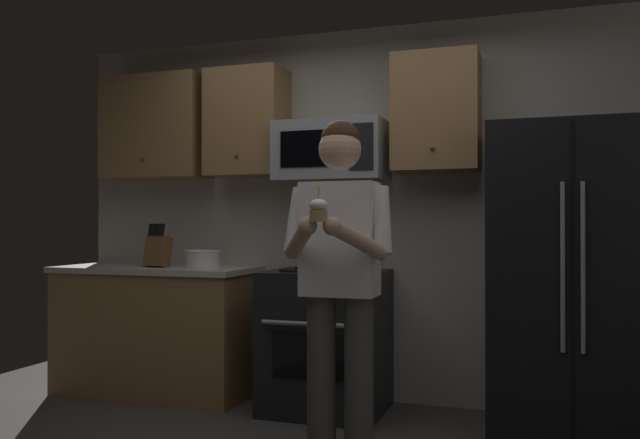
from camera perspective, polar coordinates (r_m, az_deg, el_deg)
The scene contains 10 objects.
wall_back at distance 4.64m, azimuth 3.80°, elevation 0.50°, with size 4.40×0.10×2.60m, color beige.
oven_range at distance 4.38m, azimuth 0.54°, elevation -10.47°, with size 0.76×0.70×0.93m.
microwave at distance 4.45m, azimuth 1.02°, elevation 5.96°, with size 0.74×0.41×0.40m.
refrigerator at distance 4.07m, azimuth 20.93°, elevation -4.97°, with size 0.90×0.75×1.80m.
cabinet_row_upper at distance 4.73m, azimuth -5.51°, elevation 8.38°, with size 2.78×0.36×0.76m.
counter_left at distance 4.95m, azimuth -14.03°, elevation -9.29°, with size 1.44×0.66×0.92m.
knife_block at distance 4.83m, azimuth -13.94°, elevation -2.65°, with size 0.16×0.15×0.32m.
bowl_large_white at distance 4.73m, azimuth -10.21°, elevation -3.34°, with size 0.26×0.26×0.12m.
person at distance 3.35m, azimuth 1.69°, elevation -4.36°, with size 0.60×0.48×1.76m.
cupcake at distance 3.03m, azimuth -0.13°, elevation 0.84°, with size 0.09×0.09×0.17m.
Camera 1 is at (1.19, -2.74, 1.22)m, focal length 36.75 mm.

